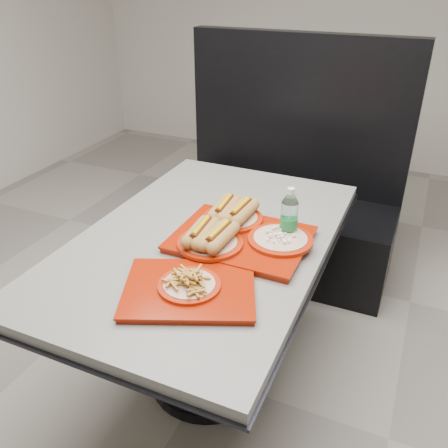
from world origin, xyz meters
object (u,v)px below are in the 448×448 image
at_px(water_bottle, 289,218).
at_px(tray_near, 236,232).
at_px(booth_bench, 285,203).
at_px(tray_far, 189,287).
at_px(diner_table, 206,272).

bearing_deg(water_bottle, tray_near, -151.55).
height_order(booth_bench, tray_far, booth_bench).
height_order(tray_near, water_bottle, water_bottle).
xyz_separation_m(tray_near, tray_far, (-0.01, -0.36, -0.02)).
xyz_separation_m(tray_far, water_bottle, (0.18, 0.45, 0.07)).
relative_size(diner_table, tray_near, 2.80).
distance_m(tray_near, water_bottle, 0.20).
distance_m(diner_table, booth_bench, 1.11).
bearing_deg(tray_far, tray_near, 87.99).
relative_size(booth_bench, water_bottle, 6.42).
xyz_separation_m(booth_bench, water_bottle, (0.30, -0.99, 0.44)).
bearing_deg(booth_bench, water_bottle, -73.31).
height_order(booth_bench, tray_near, booth_bench).
bearing_deg(tray_far, booth_bench, 94.45).
relative_size(tray_far, water_bottle, 2.39).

